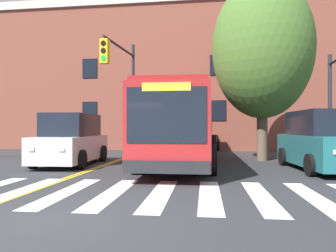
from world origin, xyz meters
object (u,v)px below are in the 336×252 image
(car_white_near_lane, at_px, (72,141))
(street_tree_curbside_large, at_px, (262,49))
(traffic_light_overhead, at_px, (123,79))
(city_bus, at_px, (181,126))
(car_teal_far_lane, at_px, (322,142))
(car_black_behind_bus, at_px, (207,138))

(car_white_near_lane, height_order, street_tree_curbside_large, street_tree_curbside_large)
(car_white_near_lane, xyz_separation_m, traffic_light_overhead, (1.91, 1.43, 2.89))
(traffic_light_overhead, bearing_deg, city_bus, -2.72)
(car_teal_far_lane, bearing_deg, traffic_light_overhead, 167.14)
(city_bus, bearing_deg, street_tree_curbside_large, 23.52)
(city_bus, relative_size, street_tree_curbside_large, 1.32)
(car_black_behind_bus, height_order, traffic_light_overhead, traffic_light_overhead)
(car_black_behind_bus, relative_size, street_tree_curbside_large, 0.51)
(traffic_light_overhead, bearing_deg, car_black_behind_bus, 67.48)
(car_black_behind_bus, bearing_deg, car_teal_far_lane, -67.64)
(car_white_near_lane, bearing_deg, street_tree_curbside_large, 19.17)
(street_tree_curbside_large, bearing_deg, car_black_behind_bus, 110.38)
(city_bus, height_order, car_teal_far_lane, city_bus)
(car_teal_far_lane, height_order, traffic_light_overhead, traffic_light_overhead)
(car_white_near_lane, xyz_separation_m, car_teal_far_lane, (10.27, -0.48, 0.03))
(car_black_behind_bus, distance_m, street_tree_curbside_large, 9.39)
(car_teal_far_lane, bearing_deg, car_white_near_lane, 177.35)
(traffic_light_overhead, xyz_separation_m, street_tree_curbside_large, (6.64, 1.54, 1.59))
(street_tree_curbside_large, bearing_deg, traffic_light_overhead, -166.95)
(car_teal_far_lane, distance_m, car_black_behind_bus, 11.98)
(traffic_light_overhead, bearing_deg, car_teal_far_lane, -12.86)
(car_black_behind_bus, relative_size, traffic_light_overhead, 0.77)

